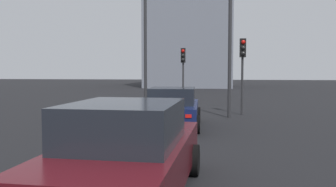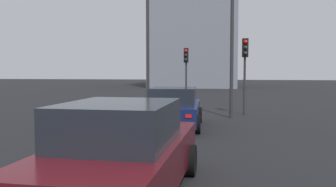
{
  "view_description": "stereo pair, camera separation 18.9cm",
  "coord_description": "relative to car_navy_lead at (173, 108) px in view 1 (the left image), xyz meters",
  "views": [
    {
      "loc": [
        -5.3,
        -1.43,
        2.15
      ],
      "look_at": [
        5.82,
        0.04,
        1.43
      ],
      "focal_mm": 38.08,
      "sensor_mm": 36.0,
      "label": 1
    },
    {
      "loc": [
        -5.27,
        -1.62,
        2.15
      ],
      "look_at": [
        5.82,
        0.04,
        1.43
      ],
      "focal_mm": 38.08,
      "sensor_mm": 36.0,
      "label": 2
    }
  ],
  "objects": [
    {
      "name": "car_navy_lead",
      "position": [
        0.0,
        0.0,
        0.0
      ],
      "size": [
        4.34,
        2.19,
        1.52
      ],
      "rotation": [
        0.0,
        0.0,
        0.04
      ],
      "color": "#141E4C",
      "rests_on": "ground_plane"
    },
    {
      "name": "car_maroon_second",
      "position": [
        -7.64,
        -0.16,
        0.05
      ],
      "size": [
        4.87,
        2.24,
        1.64
      ],
      "rotation": [
        0.0,
        0.0,
        -0.03
      ],
      "color": "#510F16",
      "rests_on": "ground_plane"
    },
    {
      "name": "traffic_light_near_left",
      "position": [
        8.79,
        0.41,
        1.83
      ],
      "size": [
        0.32,
        0.28,
        3.55
      ],
      "rotation": [
        0.0,
        0.0,
        3.14
      ],
      "color": "#2D2D30",
      "rests_on": "ground_plane"
    },
    {
      "name": "traffic_light_near_right",
      "position": [
        4.24,
        -2.89,
        1.94
      ],
      "size": [
        0.32,
        0.3,
        3.7
      ],
      "rotation": [
        0.0,
        0.0,
        3.24
      ],
      "color": "#2D2D30",
      "rests_on": "ground_plane"
    },
    {
      "name": "street_lamp_kerbside",
      "position": [
        3.09,
        -2.23,
        4.14
      ],
      "size": [
        0.56,
        0.36,
        8.4
      ],
      "color": "#2D2D30",
      "rests_on": "ground_plane"
    },
    {
      "name": "street_lamp_far",
      "position": [
        5.01,
        2.04,
        3.65
      ],
      "size": [
        0.56,
        0.36,
        7.47
      ],
      "color": "#2D2D30",
      "rests_on": "ground_plane"
    },
    {
      "name": "building_facade_left",
      "position": [
        35.88,
        1.85,
        6.77
      ],
      "size": [
        13.19,
        10.98,
        15.01
      ],
      "primitive_type": "cube",
      "color": "gray",
      "rests_on": "ground_plane"
    }
  ]
}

